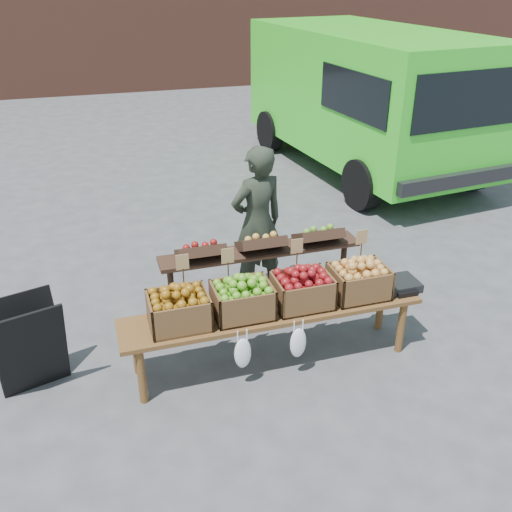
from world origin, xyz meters
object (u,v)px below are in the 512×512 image
object	(u,v)px
delivery_van	(365,102)
back_table	(261,274)
chalkboard_sign	(30,345)
vendor	(257,223)
display_bench	(272,336)
crate_red_apples	(302,291)
crate_golden_apples	(179,311)
crate_russet_pears	(243,300)
crate_green_apples	(359,282)
weighing_scale	(399,284)

from	to	relation	value
delivery_van	back_table	world-z (taller)	delivery_van
chalkboard_sign	vendor	bearing A→B (deg)	6.30
display_bench	crate_red_apples	bearing A→B (deg)	0.00
crate_golden_apples	crate_russet_pears	size ratio (longest dim) A/B	1.00
display_bench	crate_red_apples	size ratio (longest dim) A/B	5.40
back_table	crate_green_apples	world-z (taller)	back_table
display_bench	crate_golden_apples	xyz separation A→B (m)	(-0.82, 0.00, 0.42)
chalkboard_sign	crate_golden_apples	xyz separation A→B (m)	(1.24, -0.28, 0.28)
vendor	crate_russet_pears	size ratio (longest dim) A/B	3.37
chalkboard_sign	weighing_scale	xyz separation A→B (m)	(3.31, -0.28, 0.18)
vendor	crate_golden_apples	distance (m)	1.64
crate_green_apples	crate_red_apples	bearing A→B (deg)	180.00
crate_green_apples	weighing_scale	world-z (taller)	crate_green_apples
chalkboard_sign	crate_green_apples	world-z (taller)	chalkboard_sign
delivery_van	crate_red_apples	xyz separation A→B (m)	(-3.01, -4.84, -0.46)
crate_golden_apples	crate_russet_pears	bearing A→B (deg)	0.00
crate_green_apples	vendor	bearing A→B (deg)	115.32
crate_russet_pears	weighing_scale	distance (m)	1.53
crate_green_apples	chalkboard_sign	bearing A→B (deg)	174.52
chalkboard_sign	crate_red_apples	bearing A→B (deg)	-23.04
crate_red_apples	chalkboard_sign	bearing A→B (deg)	173.25
delivery_van	chalkboard_sign	distance (m)	7.06
crate_russet_pears	crate_green_apples	distance (m)	1.10
display_bench	vendor	bearing A→B (deg)	78.96
crate_green_apples	back_table	bearing A→B (deg)	134.50
display_bench	crate_red_apples	world-z (taller)	crate_red_apples
back_table	crate_golden_apples	world-z (taller)	back_table
crate_russet_pears	crate_green_apples	size ratio (longest dim) A/B	1.00
back_table	display_bench	size ratio (longest dim) A/B	0.78
vendor	display_bench	size ratio (longest dim) A/B	0.62
crate_golden_apples	weighing_scale	world-z (taller)	crate_golden_apples
chalkboard_sign	crate_russet_pears	distance (m)	1.83
vendor	weighing_scale	bearing A→B (deg)	115.61
back_table	crate_russet_pears	xyz separation A→B (m)	(-0.39, -0.72, 0.19)
display_bench	crate_green_apples	distance (m)	0.93
delivery_van	crate_russet_pears	distance (m)	6.02
display_bench	crate_russet_pears	distance (m)	0.51
back_table	display_bench	xyz separation A→B (m)	(-0.12, -0.72, -0.24)
chalkboard_sign	crate_red_apples	size ratio (longest dim) A/B	1.71
crate_golden_apples	weighing_scale	xyz separation A→B (m)	(2.07, 0.00, -0.10)
delivery_van	chalkboard_sign	world-z (taller)	delivery_van
back_table	crate_green_apples	size ratio (longest dim) A/B	4.20
crate_golden_apples	crate_russet_pears	distance (m)	0.55
delivery_van	weighing_scale	bearing A→B (deg)	-118.97
vendor	crate_red_apples	distance (m)	1.24
delivery_van	vendor	distance (m)	4.73
vendor	crate_red_apples	bearing A→B (deg)	77.93
back_table	weighing_scale	size ratio (longest dim) A/B	6.18
delivery_van	display_bench	distance (m)	5.91
crate_golden_apples	crate_red_apples	distance (m)	1.10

